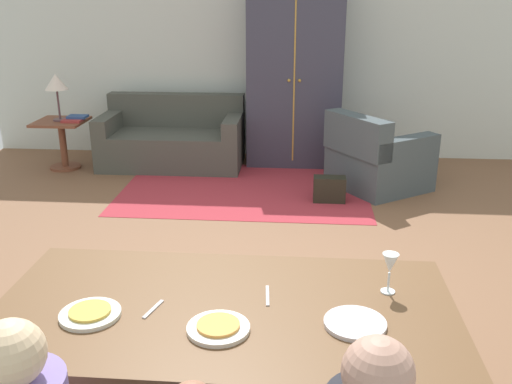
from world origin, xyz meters
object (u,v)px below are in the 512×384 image
Objects in this scene: plate_near_child at (218,328)px; table_lamp at (56,84)px; book_lower at (72,121)px; plate_near_woman at (355,323)px; armoire at (295,77)px; side_table at (62,137)px; plate_near_man at (90,314)px; armchair at (376,159)px; book_upper at (78,117)px; handbag at (329,189)px; couch at (173,140)px; wine_glass at (390,265)px; dining_table at (225,320)px.

plate_near_child is 5.11m from table_lamp.
plate_near_woman is at bearing -56.25° from book_lower.
plate_near_child is 4.93m from armoire.
side_table is 0.63m from table_lamp.
table_lamp is (-3.05, 4.37, 0.24)m from plate_near_woman.
plate_near_man is 0.12× the size of armoire.
book_upper is (-3.42, 0.46, 0.30)m from armchair.
handbag is at bearing -73.98° from armoire.
armchair reaches higher than handbag.
plate_near_woman is 0.21× the size of armchair.
plate_near_woman is (1.08, 0.02, 0.00)m from plate_near_man.
couch is 5.24× the size of handbag.
couch is at bearing 11.55° from side_table.
side_table is (-3.21, 4.09, -0.52)m from wine_glass.
plate_near_man is 1.00× the size of plate_near_child.
couch reaches higher than plate_near_man.
plate_near_child is at bearing -61.93° from book_lower.
table_lamp is (-2.71, -0.47, -0.04)m from armoire.
side_table is at bearing 119.43° from plate_near_child.
plate_near_man reaches higher than side_table.
plate_near_child is 0.43× the size of side_table.
table_lamp is (-1.97, 4.39, 0.24)m from plate_near_man.
dining_table is 0.75m from wine_glass.
dining_table is at bearing 169.47° from plate_near_woman.
armchair reaches higher than side_table.
couch reaches higher than book_upper.
plate_near_man is at bearing -167.42° from dining_table.
armoire is (1.45, 0.21, 0.75)m from couch.
table_lamp is at bearing 173.19° from armchair.
side_table is at bearing 160.54° from book_lower.
armoire is (0.74, 4.85, 0.28)m from plate_near_man.
book_upper is (-2.85, 4.40, -0.15)m from plate_near_woman.
armchair is 3.48m from book_lower.
plate_near_child is 1.14× the size of book_lower.
wine_glass is 4.80m from couch.
armoire reaches higher than dining_table.
handbag is (0.06, 3.47, -0.64)m from plate_near_woman.
dining_table is 0.55m from plate_near_woman.
wine_glass is 5.11m from book_upper.
table_lamp reaches higher than side_table.
armchair is 5.42× the size of book_upper.
plate_near_man is at bearing -178.93° from plate_near_woman.
handbag is at bearing -137.18° from armchair.
armchair is 3.70m from table_lamp.
couch is 1.18m from book_lower.
side_table is (-1.26, -0.26, 0.07)m from couch.
side_table is 3.24m from handbag.
book_lower is 0.69× the size of handbag.
wine_glass is 5.05m from book_lower.
table_lamp is (-3.21, 4.09, 0.12)m from wine_glass.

